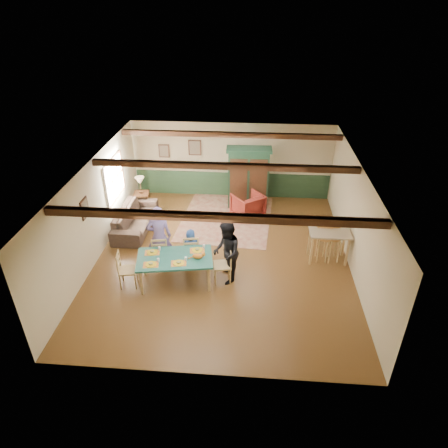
# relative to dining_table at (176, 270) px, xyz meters

# --- Properties ---
(floor) EXTENTS (8.00, 8.00, 0.00)m
(floor) POSITION_rel_dining_table_xyz_m (1.10, 1.20, -0.39)
(floor) COLOR #4D3015
(floor) RESTS_ON ground
(wall_back) EXTENTS (7.00, 0.02, 2.70)m
(wall_back) POSITION_rel_dining_table_xyz_m (1.10, 5.20, 0.96)
(wall_back) COLOR beige
(wall_back) RESTS_ON floor
(wall_left) EXTENTS (0.02, 8.00, 2.70)m
(wall_left) POSITION_rel_dining_table_xyz_m (-2.40, 1.20, 0.96)
(wall_left) COLOR beige
(wall_left) RESTS_ON floor
(wall_right) EXTENTS (0.02, 8.00, 2.70)m
(wall_right) POSITION_rel_dining_table_xyz_m (4.60, 1.20, 0.96)
(wall_right) COLOR beige
(wall_right) RESTS_ON floor
(ceiling) EXTENTS (7.00, 8.00, 0.02)m
(ceiling) POSITION_rel_dining_table_xyz_m (1.10, 1.20, 2.31)
(ceiling) COLOR white
(ceiling) RESTS_ON wall_back
(wainscot_back) EXTENTS (6.95, 0.03, 0.90)m
(wainscot_back) POSITION_rel_dining_table_xyz_m (1.10, 5.18, 0.06)
(wainscot_back) COLOR #203A24
(wainscot_back) RESTS_ON floor
(ceiling_beam_front) EXTENTS (6.95, 0.16, 0.16)m
(ceiling_beam_front) POSITION_rel_dining_table_xyz_m (1.10, -1.10, 2.22)
(ceiling_beam_front) COLOR black
(ceiling_beam_front) RESTS_ON ceiling
(ceiling_beam_mid) EXTENTS (6.95, 0.16, 0.16)m
(ceiling_beam_mid) POSITION_rel_dining_table_xyz_m (1.10, 1.60, 2.22)
(ceiling_beam_mid) COLOR black
(ceiling_beam_mid) RESTS_ON ceiling
(ceiling_beam_back) EXTENTS (6.95, 0.16, 0.16)m
(ceiling_beam_back) POSITION_rel_dining_table_xyz_m (1.10, 4.20, 2.22)
(ceiling_beam_back) COLOR black
(ceiling_beam_back) RESTS_ON ceiling
(window_left) EXTENTS (0.06, 1.60, 1.30)m
(window_left) POSITION_rel_dining_table_xyz_m (-2.37, 2.90, 1.16)
(window_left) COLOR white
(window_left) RESTS_ON wall_left
(picture_left_wall) EXTENTS (0.04, 0.42, 0.52)m
(picture_left_wall) POSITION_rel_dining_table_xyz_m (-2.37, 0.60, 1.36)
(picture_left_wall) COLOR gray
(picture_left_wall) RESTS_ON wall_left
(picture_back_a) EXTENTS (0.45, 0.04, 0.55)m
(picture_back_a) POSITION_rel_dining_table_xyz_m (-0.20, 5.17, 1.41)
(picture_back_a) COLOR gray
(picture_back_a) RESTS_ON wall_back
(picture_back_b) EXTENTS (0.38, 0.04, 0.48)m
(picture_back_b) POSITION_rel_dining_table_xyz_m (-1.30, 5.17, 1.26)
(picture_back_b) COLOR gray
(picture_back_b) RESTS_ON wall_back
(dining_table) EXTENTS (2.02, 1.33, 0.78)m
(dining_table) POSITION_rel_dining_table_xyz_m (0.00, 0.00, 0.00)
(dining_table) COLOR #1A5349
(dining_table) RESTS_ON floor
(dining_chair_far_left) EXTENTS (0.51, 0.52, 0.99)m
(dining_chair_far_left) POSITION_rel_dining_table_xyz_m (-0.53, 0.67, 0.10)
(dining_chair_far_left) COLOR tan
(dining_chair_far_left) RESTS_ON floor
(dining_chair_far_right) EXTENTS (0.51, 0.52, 0.99)m
(dining_chair_far_right) POSITION_rel_dining_table_xyz_m (0.29, 0.81, 0.10)
(dining_chair_far_right) COLOR tan
(dining_chair_far_right) RESTS_ON floor
(dining_chair_end_left) EXTENTS (0.52, 0.51, 0.99)m
(dining_chair_end_left) POSITION_rel_dining_table_xyz_m (-1.18, -0.20, 0.10)
(dining_chair_end_left) COLOR tan
(dining_chair_end_left) RESTS_ON floor
(dining_chair_end_right) EXTENTS (0.52, 0.51, 0.99)m
(dining_chair_end_right) POSITION_rel_dining_table_xyz_m (1.18, 0.20, 0.10)
(dining_chair_end_right) COLOR tan
(dining_chair_end_right) RESTS_ON floor
(person_man) EXTENTS (0.72, 0.53, 1.79)m
(person_man) POSITION_rel_dining_table_xyz_m (-0.55, 0.75, 0.51)
(person_man) COLOR #7462A9
(person_man) RESTS_ON floor
(person_woman) EXTENTS (0.78, 0.93, 1.71)m
(person_woman) POSITION_rel_dining_table_xyz_m (1.28, 0.22, 0.47)
(person_woman) COLOR black
(person_woman) RESTS_ON floor
(person_child) EXTENTS (0.56, 0.41, 1.04)m
(person_child) POSITION_rel_dining_table_xyz_m (0.27, 0.89, 0.13)
(person_child) COLOR navy
(person_child) RESTS_ON floor
(cat) EXTENTS (0.39, 0.21, 0.19)m
(cat) POSITION_rel_dining_table_xyz_m (0.58, -0.01, 0.48)
(cat) COLOR orange
(cat) RESTS_ON dining_table
(place_setting_near_left) EXTENTS (0.46, 0.38, 0.11)m
(place_setting_near_left) POSITION_rel_dining_table_xyz_m (-0.52, -0.35, 0.44)
(place_setting_near_left) COLOR gold
(place_setting_near_left) RESTS_ON dining_table
(place_setting_near_center) EXTENTS (0.46, 0.38, 0.11)m
(place_setting_near_center) POSITION_rel_dining_table_xyz_m (0.15, -0.24, 0.44)
(place_setting_near_center) COLOR gold
(place_setting_near_center) RESTS_ON dining_table
(place_setting_far_left) EXTENTS (0.46, 0.38, 0.11)m
(place_setting_far_left) POSITION_rel_dining_table_xyz_m (-0.61, 0.16, 0.44)
(place_setting_far_left) COLOR gold
(place_setting_far_left) RESTS_ON dining_table
(place_setting_far_right) EXTENTS (0.46, 0.38, 0.11)m
(place_setting_far_right) POSITION_rel_dining_table_xyz_m (0.52, 0.35, 0.44)
(place_setting_far_right) COLOR gold
(place_setting_far_right) RESTS_ON dining_table
(area_rug) EXTENTS (3.12, 3.62, 0.01)m
(area_rug) POSITION_rel_dining_table_xyz_m (1.04, 3.45, -0.38)
(area_rug) COLOR tan
(area_rug) RESTS_ON floor
(armoire) EXTENTS (1.51, 0.64, 2.10)m
(armoire) POSITION_rel_dining_table_xyz_m (1.71, 4.43, 0.66)
(armoire) COLOR black
(armoire) RESTS_ON floor
(armchair) EXTENTS (1.24, 1.25, 0.82)m
(armchair) POSITION_rel_dining_table_xyz_m (1.73, 3.65, 0.02)
(armchair) COLOR #490F0E
(armchair) RESTS_ON floor
(sofa) EXTENTS (0.94, 2.38, 0.69)m
(sofa) POSITION_rel_dining_table_xyz_m (-1.77, 2.60, -0.04)
(sofa) COLOR #362921
(sofa) RESTS_ON floor
(end_table) EXTENTS (0.56, 0.56, 0.63)m
(end_table) POSITION_rel_dining_table_xyz_m (-1.88, 3.85, -0.08)
(end_table) COLOR black
(end_table) RESTS_ON floor
(table_lamp) EXTENTS (0.33, 0.33, 0.57)m
(table_lamp) POSITION_rel_dining_table_xyz_m (-1.88, 3.85, 0.52)
(table_lamp) COLOR beige
(table_lamp) RESTS_ON end_table
(counter_table) EXTENTS (1.11, 0.66, 0.92)m
(counter_table) POSITION_rel_dining_table_xyz_m (4.01, 1.32, 0.07)
(counter_table) COLOR #BDB093
(counter_table) RESTS_ON floor
(bar_stool_left) EXTENTS (0.45, 0.49, 1.24)m
(bar_stool_left) POSITION_rel_dining_table_xyz_m (3.89, 1.31, 0.23)
(bar_stool_left) COLOR tan
(bar_stool_left) RESTS_ON floor
(bar_stool_right) EXTENTS (0.47, 0.51, 1.22)m
(bar_stool_right) POSITION_rel_dining_table_xyz_m (4.11, 1.34, 0.22)
(bar_stool_right) COLOR tan
(bar_stool_right) RESTS_ON floor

